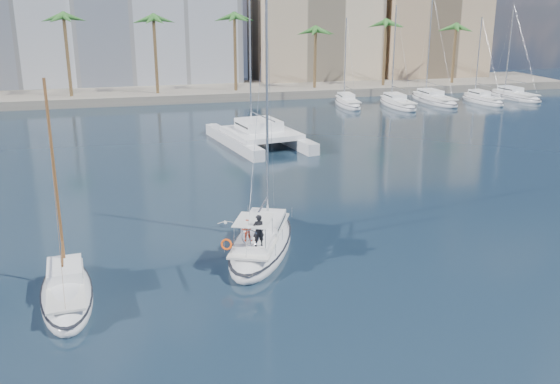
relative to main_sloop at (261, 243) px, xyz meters
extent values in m
plane|color=black|center=(2.47, -0.13, -0.50)|extent=(160.00, 160.00, 0.00)
cube|color=gray|center=(2.47, 60.87, 0.10)|extent=(120.00, 14.00, 1.20)
cube|color=#C7B18F|center=(24.47, 69.87, 9.50)|extent=(20.00, 14.00, 20.00)
cube|color=tan|center=(44.47, 67.87, 8.50)|extent=(18.00, 12.00, 18.00)
cylinder|color=brown|center=(2.47, 56.87, 4.75)|extent=(0.44, 0.44, 10.50)
sphere|color=#2F6926|center=(2.47, 56.87, 10.00)|extent=(3.60, 3.60, 3.60)
cylinder|color=brown|center=(36.47, 56.87, 4.75)|extent=(0.44, 0.44, 10.50)
sphere|color=#2F6926|center=(36.47, 56.87, 10.00)|extent=(3.60, 3.60, 3.60)
ellipsoid|color=silver|center=(0.01, 0.02, -0.19)|extent=(6.91, 10.50, 2.09)
ellipsoid|color=black|center=(0.01, 0.02, 0.11)|extent=(6.98, 10.60, 0.18)
cube|color=silver|center=(-0.07, -0.16, 0.60)|extent=(5.07, 7.82, 0.12)
cube|color=white|center=(0.39, 0.90, 0.96)|extent=(3.28, 3.87, 0.60)
cube|color=black|center=(0.39, 0.90, 0.98)|extent=(3.14, 3.52, 0.14)
cylinder|color=#B7BABF|center=(0.85, 1.97, 7.25)|extent=(0.15, 0.15, 13.18)
cylinder|color=#B7BABF|center=(0.05, 0.11, 2.16)|extent=(1.71, 3.77, 0.11)
cube|color=white|center=(-0.83, -1.94, 0.84)|extent=(2.75, 3.06, 0.36)
cube|color=silver|center=(-0.87, -2.02, 2.21)|extent=(2.75, 3.06, 0.04)
torus|color=silver|center=(-1.22, -2.82, 1.51)|extent=(0.90, 0.43, 0.96)
torus|color=#F54E0C|center=(-2.50, -2.69, 1.21)|extent=(0.66, 0.43, 0.64)
imported|color=black|center=(-0.77, -2.86, 1.92)|extent=(0.70, 0.50, 1.79)
imported|color=#B5351B|center=(-1.23, -1.97, 1.65)|extent=(0.74, 0.67, 1.25)
ellipsoid|color=silver|center=(-10.72, -3.93, -0.22)|extent=(3.08, 8.05, 1.85)
ellipsoid|color=black|center=(-10.72, -3.93, 0.04)|extent=(3.11, 8.13, 0.18)
cube|color=silver|center=(-10.71, -4.08, 0.48)|extent=(2.21, 6.03, 0.12)
cube|color=white|center=(-10.78, -3.18, 0.84)|extent=(1.86, 2.70, 0.60)
cube|color=black|center=(-10.78, -3.18, 0.86)|extent=(1.86, 2.40, 0.14)
cylinder|color=brown|center=(-10.85, -2.27, 5.41)|extent=(0.15, 0.15, 9.75)
cylinder|color=brown|center=(-10.73, -3.86, 2.04)|extent=(0.36, 3.18, 0.11)
cube|color=silver|center=(3.00, 26.78, 0.05)|extent=(3.67, 13.60, 1.10)
cube|color=silver|center=(8.52, 27.80, 0.05)|extent=(3.67, 13.60, 1.10)
cube|color=white|center=(5.88, 26.62, 0.80)|extent=(7.47, 8.50, 0.50)
cube|color=white|center=(5.76, 27.29, 1.50)|extent=(4.43, 4.70, 1.00)
cube|color=black|center=(5.76, 27.29, 1.55)|extent=(4.35, 4.17, 0.18)
cylinder|color=#B7BABF|center=(5.39, 29.30, 10.08)|extent=(0.18, 0.18, 18.15)
ellipsoid|color=silver|center=(-1.43, 4.43, -0.20)|extent=(0.21, 0.40, 0.19)
sphere|color=silver|center=(-1.43, 4.63, -0.18)|extent=(0.11, 0.11, 0.11)
cube|color=gray|center=(-1.72, 4.43, -0.17)|extent=(0.46, 0.17, 0.11)
cube|color=gray|center=(-1.14, 4.43, -0.17)|extent=(0.46, 0.17, 0.11)
camera|label=1|loc=(-7.26, -33.51, 13.97)|focal=40.00mm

